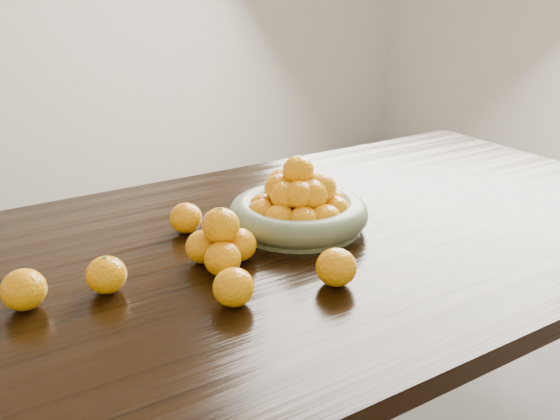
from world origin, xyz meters
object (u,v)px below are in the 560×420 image
fruit_bowl (299,207)px  loose_orange_0 (106,275)px  dining_table (281,280)px  orange_pyramid (221,243)px

fruit_bowl → loose_orange_0: 0.45m
dining_table → fruit_bowl: bearing=29.8°
orange_pyramid → loose_orange_0: 0.22m
dining_table → loose_orange_0: 0.39m
loose_orange_0 → orange_pyramid: bearing=-3.9°
dining_table → fruit_bowl: (0.07, 0.04, 0.14)m
dining_table → orange_pyramid: size_ratio=14.67×
orange_pyramid → loose_orange_0: (-0.22, 0.01, -0.01)m
dining_table → orange_pyramid: bearing=-167.8°
loose_orange_0 → fruit_bowl: bearing=7.8°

